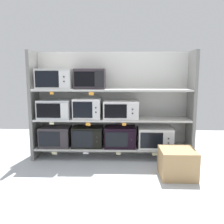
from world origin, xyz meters
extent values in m
cube|color=#B2B7BC|center=(0.00, -1.00, -0.01)|extent=(6.47, 6.00, 0.02)
cube|color=#B2B2AD|center=(0.00, 0.22, 0.87)|extent=(2.67, 0.04, 1.73)
cube|color=slate|center=(-1.26, 0.00, 0.87)|extent=(0.05, 0.41, 1.73)
cube|color=slate|center=(1.26, 0.00, 0.87)|extent=(0.05, 0.41, 1.73)
cube|color=beige|center=(0.00, 0.00, 0.18)|extent=(2.47, 0.41, 0.03)
cube|color=#322D32|center=(-0.93, 0.00, 0.35)|extent=(0.49, 0.34, 0.32)
cube|color=black|center=(-0.98, -0.18, 0.35)|extent=(0.34, 0.01, 0.24)
cube|color=#322D32|center=(-0.76, -0.18, 0.35)|extent=(0.12, 0.01, 0.26)
cube|color=black|center=(-0.40, 0.00, 0.36)|extent=(0.49, 0.33, 0.33)
cube|color=black|center=(-0.46, -0.17, 0.36)|extent=(0.32, 0.01, 0.27)
cube|color=black|center=(-0.23, -0.17, 0.36)|extent=(0.13, 0.01, 0.26)
cylinder|color=#262628|center=(-0.23, -0.18, 0.32)|extent=(0.02, 0.01, 0.02)
cylinder|color=#262628|center=(-0.23, -0.18, 0.39)|extent=(0.02, 0.01, 0.02)
cube|color=black|center=(0.13, 0.00, 0.36)|extent=(0.50, 0.35, 0.33)
cube|color=black|center=(0.08, -0.18, 0.36)|extent=(0.34, 0.01, 0.24)
cube|color=black|center=(0.31, -0.18, 0.36)|extent=(0.12, 0.01, 0.26)
cylinder|color=#262628|center=(0.31, -0.19, 0.36)|extent=(0.02, 0.01, 0.02)
cube|color=silver|center=(0.70, 0.00, 0.35)|extent=(0.55, 0.39, 0.32)
cube|color=black|center=(0.62, -0.20, 0.35)|extent=(0.35, 0.01, 0.25)
cube|color=silver|center=(0.88, -0.20, 0.35)|extent=(0.17, 0.01, 0.26)
cylinder|color=#262628|center=(0.88, -0.21, 0.32)|extent=(0.02, 0.01, 0.02)
cylinder|color=#262628|center=(0.88, -0.21, 0.39)|extent=(0.02, 0.01, 0.02)
cube|color=beige|center=(-0.90, -0.21, 0.14)|extent=(0.08, 0.00, 0.04)
cube|color=white|center=(-0.41, -0.21, 0.14)|extent=(0.09, 0.00, 0.03)
cube|color=beige|center=(0.11, -0.21, 0.14)|extent=(0.07, 0.00, 0.04)
cube|color=beige|center=(0.67, -0.21, 0.14)|extent=(0.08, 0.00, 0.04)
cube|color=beige|center=(0.00, 0.00, 0.65)|extent=(2.47, 0.41, 0.03)
cube|color=#B5B8BC|center=(-0.92, 0.00, 0.81)|extent=(0.51, 0.41, 0.30)
cube|color=black|center=(-0.97, -0.21, 0.81)|extent=(0.37, 0.01, 0.22)
cube|color=silver|center=(-0.73, -0.21, 0.81)|extent=(0.11, 0.01, 0.24)
cube|color=silver|center=(-0.40, 0.00, 0.83)|extent=(0.43, 0.36, 0.32)
cube|color=black|center=(-0.45, -0.19, 0.83)|extent=(0.30, 0.01, 0.25)
cube|color=silver|center=(-0.24, -0.19, 0.83)|extent=(0.11, 0.01, 0.26)
cylinder|color=#262628|center=(-0.24, -0.19, 0.79)|extent=(0.02, 0.01, 0.02)
cylinder|color=#262628|center=(-0.24, -0.19, 0.86)|extent=(0.02, 0.01, 0.02)
cube|color=silver|center=(0.14, 0.00, 0.81)|extent=(0.55, 0.36, 0.28)
cube|color=black|center=(0.06, -0.19, 0.81)|extent=(0.34, 0.01, 0.21)
cube|color=silver|center=(0.32, -0.19, 0.81)|extent=(0.18, 0.01, 0.23)
cylinder|color=#262628|center=(0.32, -0.19, 0.78)|extent=(0.02, 0.01, 0.02)
cylinder|color=#262628|center=(0.32, -0.19, 0.84)|extent=(0.02, 0.01, 0.02)
cube|color=beige|center=(-0.93, -0.21, 0.61)|extent=(0.07, 0.00, 0.03)
cube|color=orange|center=(-0.36, -0.21, 0.61)|extent=(0.07, 0.00, 0.05)
cube|color=orange|center=(0.19, -0.21, 0.61)|extent=(0.06, 0.00, 0.04)
cube|color=beige|center=(0.00, 0.00, 1.12)|extent=(2.47, 0.41, 0.03)
cube|color=#B9B9B6|center=(-0.90, 0.00, 1.29)|extent=(0.55, 0.41, 0.31)
cube|color=black|center=(-0.97, -0.21, 1.29)|extent=(0.36, 0.01, 0.25)
cube|color=silver|center=(-0.71, -0.21, 1.29)|extent=(0.16, 0.01, 0.25)
cylinder|color=#262628|center=(-0.71, -0.22, 1.26)|extent=(0.02, 0.01, 0.02)
cylinder|color=#262628|center=(-0.71, -0.22, 1.33)|extent=(0.02, 0.01, 0.02)
cube|color=#332B31|center=(-0.35, 0.00, 1.29)|extent=(0.48, 0.34, 0.31)
cube|color=black|center=(-0.41, -0.18, 1.29)|extent=(0.31, 0.01, 0.22)
cube|color=black|center=(-0.19, -0.18, 1.29)|extent=(0.14, 0.01, 0.25)
cube|color=orange|center=(-0.91, -0.21, 1.08)|extent=(0.06, 0.00, 0.04)
cube|color=orange|center=(-0.31, -0.21, 1.08)|extent=(0.08, 0.00, 0.05)
cube|color=tan|center=(0.90, -0.71, 0.19)|extent=(0.46, 0.46, 0.38)
camera|label=1|loc=(0.12, -3.87, 1.38)|focal=39.06mm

